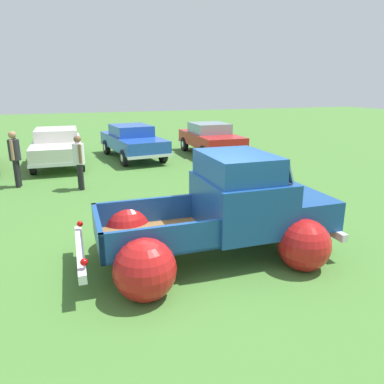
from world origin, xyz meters
TOP-DOWN VIEW (x-y plane):
  - ground_plane at (0.00, 0.00)m, footprint 80.00×80.00m
  - vintage_pickup_truck at (0.39, -0.01)m, footprint 4.67×2.85m
  - show_car_1 at (-2.50, 9.73)m, footprint 2.01×4.72m
  - show_car_2 at (0.60, 10.08)m, footprint 2.31×4.72m
  - show_car_3 at (4.14, 9.72)m, footprint 1.94×4.18m
  - spectator_0 at (-1.89, 5.60)m, footprint 0.39×0.54m
  - spectator_1 at (-3.73, 6.58)m, footprint 0.39×0.54m

SIDE VIEW (x-z plane):
  - ground_plane at x=0.00m, z-range 0.00..0.00m
  - vintage_pickup_truck at x=0.39m, z-range -0.22..1.74m
  - show_car_3 at x=4.14m, z-range 0.07..1.50m
  - show_car_2 at x=0.60m, z-range 0.07..1.50m
  - show_car_1 at x=-2.50m, z-range 0.07..1.50m
  - spectator_0 at x=-1.89m, z-range 0.11..1.77m
  - spectator_1 at x=-3.73m, z-range 0.13..1.88m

